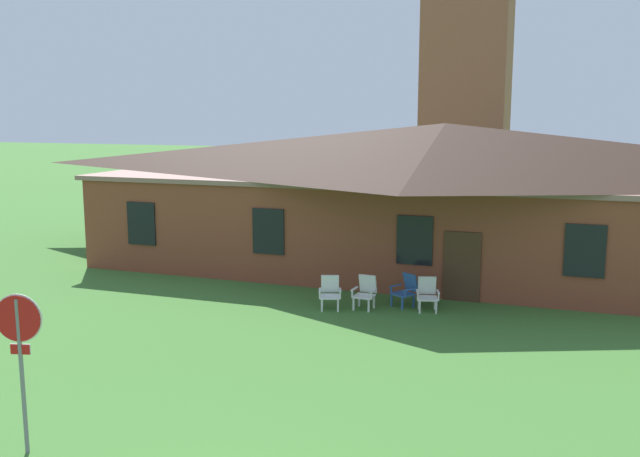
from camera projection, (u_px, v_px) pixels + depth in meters
The scene contains 7 objects.
brick_building at pixel (444, 193), 25.53m from camera, with size 25.09×10.40×5.20m.
dome_tower at pixel (468, 61), 40.75m from camera, with size 5.18×5.18×18.77m.
stop_sign at pixel (20, 341), 11.21m from camera, with size 0.78×0.24×2.71m.
lawn_chair_by_porch at pixel (330, 292), 19.94m from camera, with size 0.76×0.81×0.96m.
lawn_chair_near_door at pixel (365, 291), 19.97m from camera, with size 0.68×0.71×0.96m.
lawn_chair_left_end at pixel (406, 289), 20.18m from camera, with size 0.85×0.87×0.96m.
lawn_chair_middle at pixel (427, 293), 19.76m from camera, with size 0.74×0.79×0.96m.
Camera 1 is at (4.22, -6.59, 5.56)m, focal length 39.03 mm.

